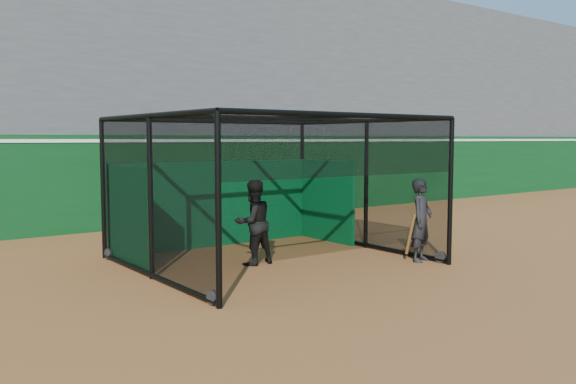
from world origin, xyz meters
TOP-DOWN VIEW (x-y plane):
  - ground at (0.00, 0.00)m, footprint 120.00×120.00m
  - outfield_wall at (0.00, 8.50)m, footprint 50.00×0.50m
  - grandstand at (0.00, 12.27)m, footprint 50.00×7.85m
  - batting_cage at (0.37, 2.50)m, footprint 5.15×4.66m
  - batter at (-0.10, 2.45)m, footprint 0.81×0.65m
  - on_deck_player at (2.71, 0.74)m, footprint 0.69×0.57m

SIDE VIEW (x-z plane):
  - ground at x=0.00m, z-range 0.00..0.00m
  - on_deck_player at x=2.71m, z-range 0.00..1.62m
  - batter at x=-0.10m, z-range 0.00..1.62m
  - outfield_wall at x=0.00m, z-range 0.04..2.54m
  - batting_cage at x=0.37m, z-range 0.00..2.78m
  - grandstand at x=0.00m, z-range 0.00..8.95m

